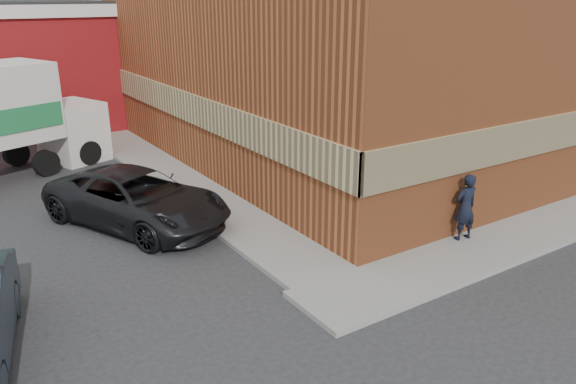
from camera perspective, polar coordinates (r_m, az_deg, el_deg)
ground at (r=12.05m, az=1.46°, el=-9.91°), size 90.00×90.00×0.00m
brick_building at (r=22.83m, az=6.47°, el=16.33°), size 14.25×18.25×9.36m
sidewalk_south at (r=16.61m, az=25.21°, el=-3.07°), size 16.00×1.80×0.12m
sidewalk_west at (r=19.69m, az=-12.12°, el=1.78°), size 1.80×18.00×0.12m
man at (r=14.45m, az=17.58°, el=-1.47°), size 0.66×0.48×1.69m
suv_a at (r=15.50m, az=-15.09°, el=-0.67°), size 4.43×5.88×1.48m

